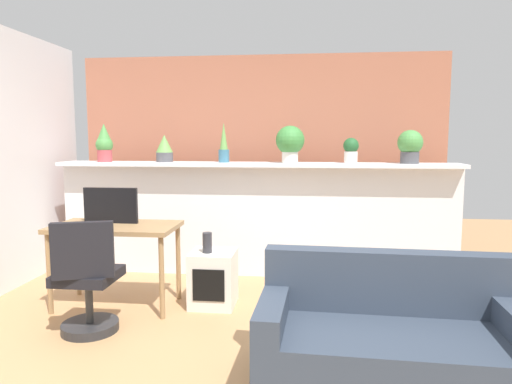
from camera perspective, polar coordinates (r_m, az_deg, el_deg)
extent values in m
plane|color=tan|center=(3.42, -4.17, -19.76)|extent=(12.00, 12.00, 0.00)
cube|color=silver|center=(5.12, -0.10, -3.59)|extent=(4.35, 0.16, 1.22)
cube|color=silver|center=(5.01, -0.16, 3.42)|extent=(4.35, 0.40, 0.04)
cube|color=#AD664C|center=(5.64, 0.59, 3.93)|extent=(4.35, 0.10, 2.50)
cylinder|color=#B7474C|center=(5.43, -18.18, 4.26)|extent=(0.16, 0.16, 0.13)
sphere|color=#4C9347|center=(5.42, -18.23, 5.56)|extent=(0.19, 0.19, 0.19)
cone|color=#4C9347|center=(5.42, -18.28, 6.99)|extent=(0.16, 0.16, 0.20)
cylinder|color=#4C4C51|center=(5.24, -11.22, 4.24)|extent=(0.19, 0.19, 0.11)
cone|color=#669E4C|center=(5.23, -11.26, 5.88)|extent=(0.19, 0.19, 0.19)
cylinder|color=#386B84|center=(5.05, -3.99, 4.46)|extent=(0.12, 0.12, 0.14)
cone|color=#669E4C|center=(5.05, -4.01, 6.92)|extent=(0.09, 0.09, 0.29)
cylinder|color=silver|center=(4.98, 4.21, 4.35)|extent=(0.17, 0.17, 0.13)
sphere|color=#3D843D|center=(4.98, 4.23, 6.42)|extent=(0.31, 0.31, 0.31)
cylinder|color=silver|center=(5.01, 11.63, 4.22)|extent=(0.14, 0.14, 0.12)
sphere|color=#235B2D|center=(5.00, 11.66, 5.64)|extent=(0.16, 0.16, 0.16)
cylinder|color=#4C4C51|center=(5.07, 18.44, 4.04)|extent=(0.19, 0.19, 0.12)
sphere|color=#4C9347|center=(5.07, 18.51, 5.83)|extent=(0.26, 0.26, 0.26)
cylinder|color=#99754C|center=(4.42, -24.17, -9.22)|extent=(0.04, 0.04, 0.71)
cylinder|color=#99754C|center=(4.01, -11.57, -10.35)|extent=(0.04, 0.04, 0.71)
cylinder|color=#99754C|center=(4.84, -21.15, -7.72)|extent=(0.04, 0.04, 0.71)
cylinder|color=#99754C|center=(4.47, -9.57, -8.53)|extent=(0.04, 0.04, 0.71)
cube|color=#99754C|center=(4.32, -16.99, -4.15)|extent=(1.10, 0.60, 0.04)
cube|color=black|center=(4.39, -17.51, -1.59)|extent=(0.50, 0.04, 0.32)
cylinder|color=#262628|center=(4.03, -19.79, -15.37)|extent=(0.44, 0.44, 0.07)
cylinder|color=#333333|center=(3.96, -19.91, -12.61)|extent=(0.06, 0.06, 0.34)
cube|color=black|center=(3.89, -20.04, -9.69)|extent=(0.44, 0.44, 0.08)
cube|color=black|center=(3.65, -20.62, -6.75)|extent=(0.44, 0.20, 0.42)
cube|color=silver|center=(4.29, -5.29, -10.57)|extent=(0.40, 0.40, 0.50)
cube|color=black|center=(4.11, -5.84, -11.34)|extent=(0.28, 0.04, 0.28)
cylinder|color=#2D2D33|center=(4.17, -6.04, -6.23)|extent=(0.08, 0.08, 0.18)
cube|color=#333D4C|center=(3.02, 16.22, -19.55)|extent=(1.59, 0.82, 0.40)
cube|color=#333D4C|center=(3.15, 15.75, -10.58)|extent=(1.57, 0.22, 0.40)
cube|color=#333D4C|center=(2.89, 2.09, -14.38)|extent=(0.19, 0.77, 0.16)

